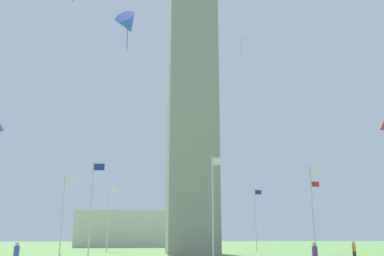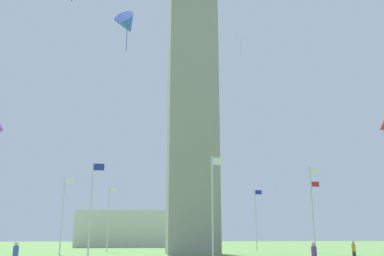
{
  "view_description": "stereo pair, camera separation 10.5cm",
  "coord_description": "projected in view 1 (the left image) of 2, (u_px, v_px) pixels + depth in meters",
  "views": [
    {
      "loc": [
        -6.02,
        -50.98,
        2.03
      ],
      "look_at": [
        0.0,
        0.0,
        15.23
      ],
      "focal_mm": 39.48,
      "sensor_mm": 36.0,
      "label": 1
    },
    {
      "loc": [
        -5.92,
        -50.99,
        2.03
      ],
      "look_at": [
        0.0,
        0.0,
        15.23
      ],
      "focal_mm": 39.48,
      "sensor_mm": 36.0,
      "label": 2
    }
  ],
  "objects": [
    {
      "name": "flagpole_ne",
      "position": [
        256.0,
        217.0,
        61.89
      ],
      "size": [
        1.12,
        0.14,
        8.84
      ],
      "color": "silver",
      "rests_on": "ground"
    },
    {
      "name": "distant_building",
      "position": [
        139.0,
        229.0,
        86.87
      ],
      "size": [
        24.43,
        12.82,
        6.92
      ],
      "color": "beige",
      "rests_on": "ground"
    },
    {
      "name": "kite_red_delta",
      "position": [
        384.0,
        127.0,
        37.35
      ],
      "size": [
        1.45,
        1.53,
        1.99
      ],
      "color": "red"
    },
    {
      "name": "person_orange_shirt",
      "position": [
        354.0,
        251.0,
        35.47
      ],
      "size": [
        0.32,
        0.32,
        1.64
      ],
      "rotation": [
        0.0,
        0.0,
        2.7
      ],
      "color": "#2D2D38",
      "rests_on": "ground"
    },
    {
      "name": "kite_blue_delta",
      "position": [
        128.0,
        24.0,
        29.26
      ],
      "size": [
        2.06,
        2.27,
        2.93
      ],
      "color": "blue"
    },
    {
      "name": "flagpole_w",
      "position": [
        213.0,
        203.0,
        35.91
      ],
      "size": [
        1.12,
        0.14,
        8.84
      ],
      "color": "silver",
      "rests_on": "ground"
    },
    {
      "name": "flagpole_n",
      "position": [
        313.0,
        213.0,
        52.13
      ],
      "size": [
        1.12,
        0.14,
        8.84
      ],
      "color": "silver",
      "rests_on": "ground"
    },
    {
      "name": "flagpole_sw",
      "position": [
        92.0,
        205.0,
        38.95
      ],
      "size": [
        1.12,
        0.14,
        8.84
      ],
      "color": "silver",
      "rests_on": "ground"
    },
    {
      "name": "flagpole_nw",
      "position": [
        313.0,
        207.0,
        41.37
      ],
      "size": [
        1.12,
        0.14,
        8.84
      ],
      "color": "silver",
      "rests_on": "ground"
    },
    {
      "name": "flagpole_e",
      "position": [
        181.0,
        218.0,
        64.93
      ],
      "size": [
        1.12,
        0.14,
        8.84
      ],
      "color": "silver",
      "rests_on": "ground"
    },
    {
      "name": "kite_white_diamond",
      "position": [
        241.0,
        39.0,
        37.4
      ],
      "size": [
        1.33,
        1.15,
        2.03
      ],
      "color": "white"
    },
    {
      "name": "flagpole_se",
      "position": [
        109.0,
        216.0,
        59.47
      ],
      "size": [
        1.12,
        0.14,
        8.84
      ],
      "color": "silver",
      "rests_on": "ground"
    },
    {
      "name": "flagpole_s",
      "position": [
        63.0,
        211.0,
        48.71
      ],
      "size": [
        1.12,
        0.14,
        8.84
      ],
      "color": "silver",
      "rests_on": "ground"
    },
    {
      "name": "obelisk_monument",
      "position": [
        192.0,
        41.0,
        55.99
      ],
      "size": [
        5.98,
        5.98,
        54.41
      ],
      "color": "gray",
      "rests_on": "ground"
    },
    {
      "name": "ground_plane",
      "position": [
        192.0,
        254.0,
        49.22
      ],
      "size": [
        260.0,
        260.0,
        0.0
      ],
      "primitive_type": "plane",
      "color": "#609347"
    }
  ]
}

